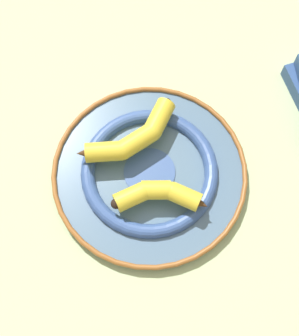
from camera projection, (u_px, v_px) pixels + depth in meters
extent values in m
plane|color=#B2C693|center=(178.00, 175.00, 0.88)|extent=(2.80, 2.80, 0.00)
cylinder|color=slate|center=(150.00, 173.00, 0.87)|extent=(0.35, 0.35, 0.01)
torus|color=#385699|center=(150.00, 171.00, 0.86)|extent=(0.25, 0.25, 0.03)
cylinder|color=#385699|center=(150.00, 172.00, 0.86)|extent=(0.10, 0.10, 0.00)
torus|color=#995B28|center=(150.00, 172.00, 0.86)|extent=(0.36, 0.36, 0.01)
cylinder|color=yellow|center=(104.00, 152.00, 0.84)|extent=(0.07, 0.07, 0.04)
cylinder|color=yellow|center=(137.00, 141.00, 0.85)|extent=(0.05, 0.07, 0.04)
cylinder|color=yellow|center=(159.00, 117.00, 0.87)|extent=(0.05, 0.07, 0.04)
sphere|color=yellow|center=(122.00, 151.00, 0.84)|extent=(0.04, 0.04, 0.04)
sphere|color=yellow|center=(152.00, 132.00, 0.86)|extent=(0.04, 0.04, 0.04)
cone|color=#472D19|center=(86.00, 153.00, 0.84)|extent=(0.04, 0.04, 0.03)
sphere|color=black|center=(167.00, 103.00, 0.88)|extent=(0.02, 0.02, 0.02)
cylinder|color=yellow|center=(186.00, 197.00, 0.81)|extent=(0.06, 0.05, 0.03)
cylinder|color=yellow|center=(158.00, 191.00, 0.81)|extent=(0.06, 0.06, 0.03)
cylinder|color=yellow|center=(130.00, 198.00, 0.81)|extent=(0.05, 0.06, 0.03)
sphere|color=yellow|center=(172.00, 191.00, 0.81)|extent=(0.03, 0.03, 0.03)
sphere|color=yellow|center=(143.00, 191.00, 0.81)|extent=(0.03, 0.03, 0.03)
cone|color=#472D19|center=(199.00, 203.00, 0.81)|extent=(0.04, 0.03, 0.03)
sphere|color=black|center=(116.00, 204.00, 0.81)|extent=(0.02, 0.02, 0.02)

